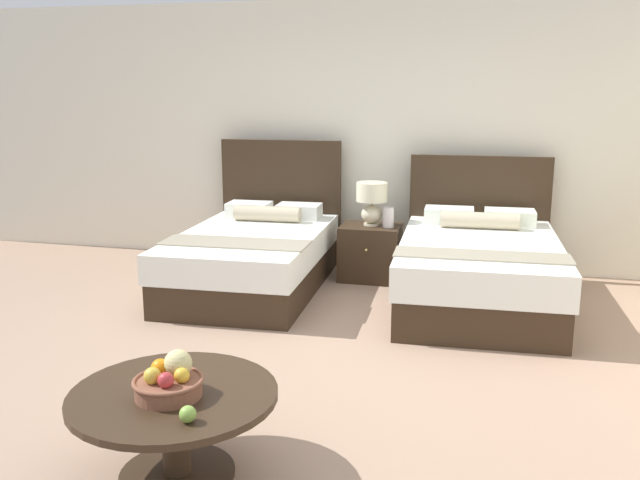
{
  "coord_description": "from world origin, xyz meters",
  "views": [
    {
      "loc": [
        1.06,
        -4.17,
        1.84
      ],
      "look_at": [
        -0.1,
        0.47,
        0.76
      ],
      "focal_mm": 38.28,
      "sensor_mm": 36.0,
      "label": 1
    }
  ],
  "objects_px": {
    "nightstand": "(370,252)",
    "loose_apple": "(188,414)",
    "bed_near_window": "(255,255)",
    "table_lamp": "(372,199)",
    "coffee_table": "(175,414)",
    "fruit_bowl": "(169,381)",
    "bed_near_corner": "(479,268)",
    "vase": "(388,217)"
  },
  "relations": [
    {
      "from": "bed_near_corner",
      "to": "vase",
      "type": "bearing_deg",
      "value": 149.52
    },
    {
      "from": "bed_near_corner",
      "to": "nightstand",
      "type": "xyz_separation_m",
      "value": [
        -1.03,
        0.55,
        -0.06
      ]
    },
    {
      "from": "bed_near_corner",
      "to": "table_lamp",
      "type": "relative_size",
      "value": 5.13
    },
    {
      "from": "bed_near_corner",
      "to": "loose_apple",
      "type": "height_order",
      "value": "bed_near_corner"
    },
    {
      "from": "coffee_table",
      "to": "loose_apple",
      "type": "xyz_separation_m",
      "value": [
        0.19,
        -0.26,
        0.15
      ]
    },
    {
      "from": "coffee_table",
      "to": "loose_apple",
      "type": "height_order",
      "value": "loose_apple"
    },
    {
      "from": "bed_near_window",
      "to": "fruit_bowl",
      "type": "height_order",
      "value": "bed_near_window"
    },
    {
      "from": "bed_near_window",
      "to": "loose_apple",
      "type": "height_order",
      "value": "bed_near_window"
    },
    {
      "from": "bed_near_window",
      "to": "table_lamp",
      "type": "xyz_separation_m",
      "value": [
        1.0,
        0.56,
        0.47
      ]
    },
    {
      "from": "bed_near_corner",
      "to": "coffee_table",
      "type": "height_order",
      "value": "bed_near_corner"
    },
    {
      "from": "bed_near_window",
      "to": "bed_near_corner",
      "type": "xyz_separation_m",
      "value": [
        2.03,
        -0.01,
        0.01
      ]
    },
    {
      "from": "bed_near_window",
      "to": "vase",
      "type": "xyz_separation_m",
      "value": [
        1.17,
        0.5,
        0.32
      ]
    },
    {
      "from": "table_lamp",
      "to": "coffee_table",
      "type": "bearing_deg",
      "value": -94.81
    },
    {
      "from": "vase",
      "to": "fruit_bowl",
      "type": "bearing_deg",
      "value": -97.47
    },
    {
      "from": "bed_near_window",
      "to": "fruit_bowl",
      "type": "relative_size",
      "value": 6.53
    },
    {
      "from": "fruit_bowl",
      "to": "nightstand",
      "type": "bearing_deg",
      "value": 85.25
    },
    {
      "from": "table_lamp",
      "to": "fruit_bowl",
      "type": "distance_m",
      "value": 3.73
    },
    {
      "from": "nightstand",
      "to": "loose_apple",
      "type": "height_order",
      "value": "nightstand"
    },
    {
      "from": "bed_near_window",
      "to": "loose_apple",
      "type": "relative_size",
      "value": 28.81
    },
    {
      "from": "nightstand",
      "to": "fruit_bowl",
      "type": "xyz_separation_m",
      "value": [
        -0.31,
        -3.69,
        0.25
      ]
    },
    {
      "from": "bed_near_corner",
      "to": "fruit_bowl",
      "type": "xyz_separation_m",
      "value": [
        -1.34,
        -3.14,
        0.19
      ]
    },
    {
      "from": "bed_near_corner",
      "to": "coffee_table",
      "type": "xyz_separation_m",
      "value": [
        -1.34,
        -3.1,
        0.0
      ]
    },
    {
      "from": "bed_near_corner",
      "to": "nightstand",
      "type": "relative_size",
      "value": 3.73
    },
    {
      "from": "bed_near_corner",
      "to": "vase",
      "type": "height_order",
      "value": "bed_near_corner"
    },
    {
      "from": "nightstand",
      "to": "table_lamp",
      "type": "xyz_separation_m",
      "value": [
        0.0,
        0.02,
        0.52
      ]
    },
    {
      "from": "bed_near_window",
      "to": "bed_near_corner",
      "type": "bearing_deg",
      "value": -0.28
    },
    {
      "from": "coffee_table",
      "to": "loose_apple",
      "type": "relative_size",
      "value": 13.2
    },
    {
      "from": "table_lamp",
      "to": "vase",
      "type": "bearing_deg",
      "value": -19.22
    },
    {
      "from": "fruit_bowl",
      "to": "loose_apple",
      "type": "xyz_separation_m",
      "value": [
        0.19,
        -0.22,
        -0.04
      ]
    },
    {
      "from": "table_lamp",
      "to": "coffee_table",
      "type": "height_order",
      "value": "table_lamp"
    },
    {
      "from": "fruit_bowl",
      "to": "vase",
      "type": "bearing_deg",
      "value": 82.53
    },
    {
      "from": "bed_near_window",
      "to": "nightstand",
      "type": "distance_m",
      "value": 1.13
    },
    {
      "from": "bed_near_corner",
      "to": "fruit_bowl",
      "type": "bearing_deg",
      "value": -113.13
    },
    {
      "from": "table_lamp",
      "to": "loose_apple",
      "type": "xyz_separation_m",
      "value": [
        -0.11,
        -3.93,
        -0.31
      ]
    },
    {
      "from": "bed_near_window",
      "to": "table_lamp",
      "type": "bearing_deg",
      "value": 29.25
    },
    {
      "from": "table_lamp",
      "to": "fruit_bowl",
      "type": "bearing_deg",
      "value": -94.72
    },
    {
      "from": "bed_near_corner",
      "to": "loose_apple",
      "type": "relative_size",
      "value": 28.61
    },
    {
      "from": "fruit_bowl",
      "to": "bed_near_corner",
      "type": "bearing_deg",
      "value": 66.87
    },
    {
      "from": "nightstand",
      "to": "fruit_bowl",
      "type": "relative_size",
      "value": 1.74
    },
    {
      "from": "bed_near_window",
      "to": "fruit_bowl",
      "type": "distance_m",
      "value": 3.23
    },
    {
      "from": "nightstand",
      "to": "coffee_table",
      "type": "height_order",
      "value": "nightstand"
    },
    {
      "from": "vase",
      "to": "loose_apple",
      "type": "bearing_deg",
      "value": -94.23
    }
  ]
}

